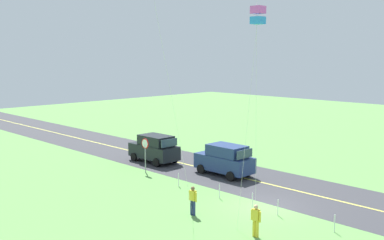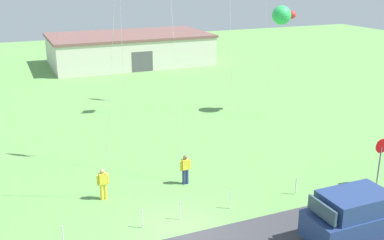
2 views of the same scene
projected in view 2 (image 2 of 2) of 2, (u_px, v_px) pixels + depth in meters
ground_plane at (179, 230)px, 19.65m from camera, size 120.00×120.00×0.10m
car_suv_foreground at (357, 217)px, 18.37m from camera, size 4.40×2.12×2.24m
stop_sign at (381, 153)px, 23.07m from camera, size 0.76×0.08×2.56m
person_adult_near at (185, 169)px, 23.50m from camera, size 0.58×0.22×1.60m
person_adult_companion at (103, 183)px, 21.92m from camera, size 0.58×0.22×1.60m
kite_green_far at (282, 15)px, 33.38m from camera, size 2.65×1.61×8.16m
warehouse_distant at (130, 49)px, 53.86m from camera, size 18.36×10.20×3.50m
fence_post_1 at (63, 235)px, 18.34m from camera, size 0.05×0.05×0.90m
fence_post_2 at (142, 218)px, 19.58m from camera, size 0.05×0.05×0.90m
fence_post_3 at (180, 211)px, 20.23m from camera, size 0.05×0.05×0.90m
fence_post_4 at (230, 200)px, 21.17m from camera, size 0.05×0.05×0.90m
fence_post_5 at (296, 186)px, 22.53m from camera, size 0.05×0.05×0.90m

